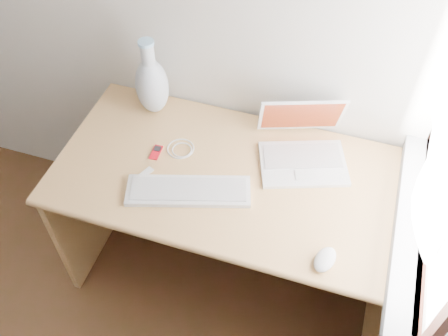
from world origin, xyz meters
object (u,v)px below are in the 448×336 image
(desk, at_px, (238,192))
(laptop, at_px, (307,148))
(external_keyboard, at_px, (188,191))
(vase, at_px, (152,84))

(desk, distance_m, laptop, 0.38)
(desk, distance_m, external_keyboard, 0.35)
(external_keyboard, relative_size, vase, 1.37)
(desk, bearing_deg, vase, 159.16)
(desk, xyz_separation_m, laptop, (0.25, 0.10, 0.27))
(laptop, bearing_deg, desk, -178.85)
(desk, height_order, laptop, laptop)
(laptop, relative_size, external_keyboard, 0.81)
(vase, bearing_deg, desk, -20.84)
(desk, xyz_separation_m, vase, (-0.44, 0.17, 0.37))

